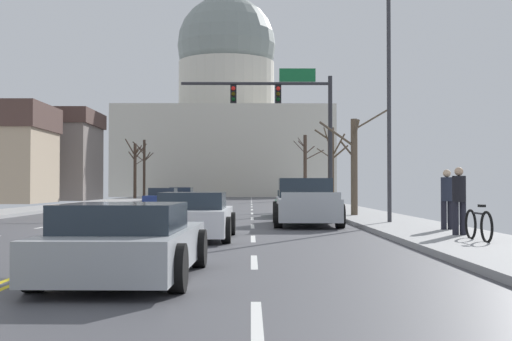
{
  "coord_description": "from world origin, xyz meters",
  "views": [
    {
      "loc": [
        3.44,
        -20.43,
        1.38
      ],
      "look_at": [
        3.8,
        25.57,
        2.45
      ],
      "focal_mm": 46.21,
      "sensor_mm": 36.0,
      "label": 1
    }
  ],
  "objects_px": {
    "signal_gantry": "(290,109)",
    "sedan_oncoming_01": "(181,196)",
    "sedan_oncoming_00": "(163,199)",
    "sedan_near_03": "(127,243)",
    "sedan_near_02": "(195,217)",
    "pedestrian_01": "(447,196)",
    "street_lamp_right": "(379,78)",
    "pedestrian_00": "(459,197)",
    "bicycle_parked": "(478,225)",
    "pickup_truck_near_01": "(306,204)",
    "sedan_near_00": "(294,204)"
  },
  "relations": [
    {
      "from": "sedan_near_02",
      "to": "sedan_oncoming_00",
      "type": "distance_m",
      "value": 24.08
    },
    {
      "from": "street_lamp_right",
      "to": "sedan_oncoming_00",
      "type": "bearing_deg",
      "value": 118.44
    },
    {
      "from": "sedan_near_03",
      "to": "sedan_oncoming_01",
      "type": "distance_m",
      "value": 40.94
    },
    {
      "from": "sedan_oncoming_01",
      "to": "pickup_truck_near_01",
      "type": "bearing_deg",
      "value": -75.12
    },
    {
      "from": "street_lamp_right",
      "to": "sedan_oncoming_01",
      "type": "relative_size",
      "value": 1.9
    },
    {
      "from": "sedan_oncoming_00",
      "to": "pickup_truck_near_01",
      "type": "bearing_deg",
      "value": -67.25
    },
    {
      "from": "sedan_oncoming_01",
      "to": "pedestrian_01",
      "type": "xyz_separation_m",
      "value": [
        10.93,
        -31.9,
        0.49
      ]
    },
    {
      "from": "street_lamp_right",
      "to": "sedan_near_03",
      "type": "bearing_deg",
      "value": -116.18
    },
    {
      "from": "pedestrian_01",
      "to": "pickup_truck_near_01",
      "type": "bearing_deg",
      "value": 129.1
    },
    {
      "from": "pedestrian_00",
      "to": "bicycle_parked",
      "type": "bearing_deg",
      "value": -92.69
    },
    {
      "from": "sedan_near_00",
      "to": "pedestrian_00",
      "type": "distance_m",
      "value": 13.51
    },
    {
      "from": "pedestrian_00",
      "to": "pedestrian_01",
      "type": "xyz_separation_m",
      "value": [
        0.32,
        2.11,
        -0.01
      ]
    },
    {
      "from": "bicycle_parked",
      "to": "pickup_truck_near_01",
      "type": "bearing_deg",
      "value": 111.55
    },
    {
      "from": "street_lamp_right",
      "to": "sedan_oncoming_00",
      "type": "distance_m",
      "value": 21.28
    },
    {
      "from": "sedan_oncoming_00",
      "to": "pedestrian_00",
      "type": "height_order",
      "value": "pedestrian_00"
    },
    {
      "from": "signal_gantry",
      "to": "sedan_near_03",
      "type": "relative_size",
      "value": 1.81
    },
    {
      "from": "signal_gantry",
      "to": "pedestrian_01",
      "type": "height_order",
      "value": "signal_gantry"
    },
    {
      "from": "signal_gantry",
      "to": "street_lamp_right",
      "type": "height_order",
      "value": "street_lamp_right"
    },
    {
      "from": "street_lamp_right",
      "to": "bicycle_parked",
      "type": "bearing_deg",
      "value": -84.36
    },
    {
      "from": "sedan_near_00",
      "to": "sedan_near_03",
      "type": "xyz_separation_m",
      "value": [
        -3.8,
        -19.87,
        -0.02
      ]
    },
    {
      "from": "pedestrian_00",
      "to": "signal_gantry",
      "type": "bearing_deg",
      "value": 100.33
    },
    {
      "from": "sedan_oncoming_01",
      "to": "bicycle_parked",
      "type": "xyz_separation_m",
      "value": [
        10.53,
        -35.62,
        -0.1
      ]
    },
    {
      "from": "sedan_oncoming_01",
      "to": "pedestrian_01",
      "type": "distance_m",
      "value": 33.72
    },
    {
      "from": "pedestrian_01",
      "to": "pedestrian_00",
      "type": "bearing_deg",
      "value": -98.75
    },
    {
      "from": "sedan_oncoming_00",
      "to": "sedan_near_02",
      "type": "bearing_deg",
      "value": -80.42
    },
    {
      "from": "signal_gantry",
      "to": "bicycle_parked",
      "type": "bearing_deg",
      "value": -80.74
    },
    {
      "from": "sedan_near_00",
      "to": "sedan_near_03",
      "type": "relative_size",
      "value": 1.01
    },
    {
      "from": "sedan_near_02",
      "to": "pedestrian_01",
      "type": "height_order",
      "value": "pedestrian_01"
    },
    {
      "from": "sedan_near_02",
      "to": "sedan_oncoming_00",
      "type": "height_order",
      "value": "sedan_oncoming_00"
    },
    {
      "from": "sedan_near_03",
      "to": "sedan_oncoming_00",
      "type": "height_order",
      "value": "sedan_oncoming_00"
    },
    {
      "from": "signal_gantry",
      "to": "bicycle_parked",
      "type": "distance_m",
      "value": 20.21
    },
    {
      "from": "signal_gantry",
      "to": "sedan_oncoming_00",
      "type": "height_order",
      "value": "signal_gantry"
    },
    {
      "from": "pedestrian_01",
      "to": "signal_gantry",
      "type": "bearing_deg",
      "value": 102.82
    },
    {
      "from": "sedan_near_02",
      "to": "sedan_near_00",
      "type": "bearing_deg",
      "value": 74.77
    },
    {
      "from": "bicycle_parked",
      "to": "sedan_oncoming_00",
      "type": "bearing_deg",
      "value": 112.37
    },
    {
      "from": "street_lamp_right",
      "to": "sedan_near_03",
      "type": "distance_m",
      "value": 14.93
    },
    {
      "from": "street_lamp_right",
      "to": "sedan_oncoming_00",
      "type": "relative_size",
      "value": 1.85
    },
    {
      "from": "pedestrian_01",
      "to": "bicycle_parked",
      "type": "height_order",
      "value": "pedestrian_01"
    },
    {
      "from": "street_lamp_right",
      "to": "bicycle_parked",
      "type": "relative_size",
      "value": 4.74
    },
    {
      "from": "sedan_oncoming_00",
      "to": "sedan_near_03",
      "type": "bearing_deg",
      "value": -83.33
    },
    {
      "from": "signal_gantry",
      "to": "sedan_oncoming_01",
      "type": "bearing_deg",
      "value": 114.37
    },
    {
      "from": "pickup_truck_near_01",
      "to": "pedestrian_01",
      "type": "distance_m",
      "value": 5.79
    },
    {
      "from": "signal_gantry",
      "to": "sedan_oncoming_00",
      "type": "relative_size",
      "value": 1.74
    },
    {
      "from": "pickup_truck_near_01",
      "to": "sedan_near_02",
      "type": "distance_m",
      "value": 6.96
    },
    {
      "from": "pedestrian_01",
      "to": "street_lamp_right",
      "type": "bearing_deg",
      "value": 106.56
    },
    {
      "from": "sedan_near_00",
      "to": "pedestrian_01",
      "type": "xyz_separation_m",
      "value": [
        3.62,
        -10.98,
        0.53
      ]
    },
    {
      "from": "pickup_truck_near_01",
      "to": "sedan_near_03",
      "type": "height_order",
      "value": "pickup_truck_near_01"
    },
    {
      "from": "signal_gantry",
      "to": "pedestrian_00",
      "type": "bearing_deg",
      "value": -79.67
    },
    {
      "from": "street_lamp_right",
      "to": "pedestrian_00",
      "type": "bearing_deg",
      "value": -82.13
    },
    {
      "from": "sedan_near_02",
      "to": "sedan_near_03",
      "type": "height_order",
      "value": "sedan_near_02"
    }
  ]
}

